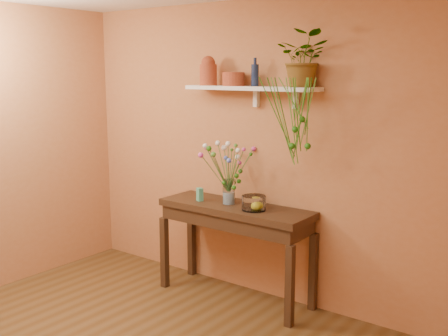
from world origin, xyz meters
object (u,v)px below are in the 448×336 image
at_px(bouquet, 227,160).
at_px(sideboard, 235,219).
at_px(glass_vase, 229,193).
at_px(spider_plant, 304,59).
at_px(terracotta_jug, 208,71).
at_px(blue_bottle, 255,75).
at_px(glass_bowl, 254,203).

bearing_deg(bouquet, sideboard, 12.42).
bearing_deg(glass_vase, sideboard, -4.75).
bearing_deg(spider_plant, glass_vase, -168.76).
height_order(glass_vase, bouquet, bouquet).
height_order(terracotta_jug, blue_bottle, terracotta_jug).
height_order(sideboard, glass_bowl, glass_bowl).
xyz_separation_m(blue_bottle, glass_vase, (-0.18, -0.14, -1.06)).
xyz_separation_m(bouquet, glass_bowl, (0.31, -0.02, -0.35)).
bearing_deg(terracotta_jug, glass_bowl, -12.61).
bearing_deg(terracotta_jug, sideboard, -13.93).
distance_m(sideboard, glass_vase, 0.24).
bearing_deg(terracotta_jug, blue_bottle, 5.75).
bearing_deg(spider_plant, blue_bottle, 179.56).
distance_m(bouquet, glass_bowl, 0.47).
height_order(terracotta_jug, bouquet, terracotta_jug).
height_order(spider_plant, glass_bowl, spider_plant).
distance_m(terracotta_jug, bouquet, 0.84).
bearing_deg(bouquet, glass_vase, 78.58).
bearing_deg(glass_bowl, blue_bottle, 124.03).
height_order(spider_plant, glass_vase, spider_plant).
relative_size(spider_plant, bouquet, 0.90).
xyz_separation_m(spider_plant, bouquet, (-0.67, -0.16, -0.88)).
relative_size(terracotta_jug, bouquet, 0.52).
xyz_separation_m(sideboard, blue_bottle, (0.10, 0.14, 1.29)).
distance_m(terracotta_jug, spider_plant, 0.97).
bearing_deg(sideboard, blue_bottle, 53.88).
height_order(blue_bottle, spider_plant, spider_plant).
xyz_separation_m(sideboard, terracotta_jug, (-0.38, 0.09, 1.31)).
bearing_deg(glass_bowl, glass_vase, 171.02).
xyz_separation_m(glass_vase, bouquet, (-0.00, -0.02, 0.31)).
bearing_deg(sideboard, terracotta_jug, 166.07).
distance_m(terracotta_jug, glass_vase, 1.13).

